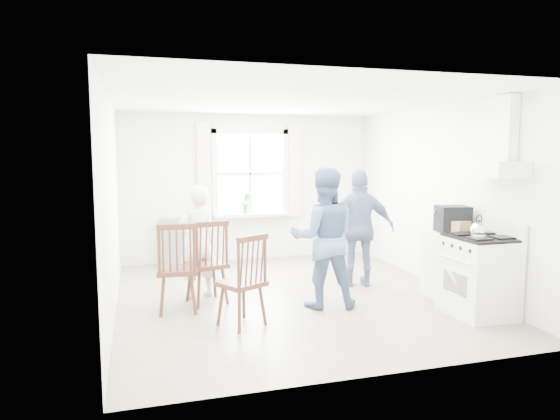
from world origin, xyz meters
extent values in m
cube|color=gray|center=(0.00, 0.00, -0.01)|extent=(4.62, 5.12, 0.02)
cube|color=white|center=(0.00, 2.52, 1.30)|extent=(4.62, 0.04, 2.64)
cube|color=white|center=(0.00, -2.52, 1.30)|extent=(4.62, 0.04, 2.64)
cube|color=white|center=(-2.27, 0.00, 1.30)|extent=(0.04, 5.12, 2.64)
cube|color=white|center=(2.27, 0.00, 1.30)|extent=(0.04, 5.12, 2.64)
cube|color=white|center=(0.00, 0.00, 2.61)|extent=(4.62, 5.12, 0.02)
cube|color=white|center=(0.00, 2.48, 1.55)|extent=(1.20, 0.02, 1.40)
cube|color=white|center=(0.00, 2.46, 2.29)|extent=(1.38, 0.09, 0.09)
cube|color=white|center=(0.00, 2.46, 0.81)|extent=(1.38, 0.09, 0.09)
cube|color=white|center=(-0.65, 2.46, 1.55)|extent=(0.09, 0.09, 1.58)
cube|color=white|center=(0.65, 2.46, 1.55)|extent=(0.09, 0.09, 1.58)
cube|color=white|center=(0.00, 2.38, 0.82)|extent=(1.38, 0.24, 0.06)
cube|color=white|center=(-0.82, 2.44, 1.60)|extent=(0.24, 0.05, 1.70)
cube|color=white|center=(0.82, 2.44, 1.60)|extent=(0.24, 0.05, 1.70)
cube|color=white|center=(2.02, -1.35, 1.74)|extent=(0.45, 0.76, 0.18)
cube|color=white|center=(2.17, -1.35, 2.21)|extent=(0.14, 0.30, 0.76)
cube|color=slate|center=(-1.40, 2.33, 0.40)|extent=(0.40, 0.30, 0.80)
cube|color=silver|center=(1.91, -1.35, 0.46)|extent=(0.65, 0.76, 0.92)
cube|color=black|center=(1.91, -1.35, 0.94)|extent=(0.61, 0.72, 0.03)
cube|color=silver|center=(2.20, -1.35, 1.02)|extent=(0.06, 0.76, 0.20)
cylinder|color=silver|center=(1.56, -1.35, 0.70)|extent=(0.02, 0.61, 0.02)
sphere|color=silver|center=(1.78, -1.47, 1.05)|extent=(0.19, 0.19, 0.19)
cylinder|color=silver|center=(1.78, -1.47, 0.99)|extent=(0.18, 0.18, 0.04)
torus|color=black|center=(1.78, -1.47, 1.16)|extent=(0.12, 0.06, 0.12)
cube|color=white|center=(1.98, -0.65, 0.45)|extent=(0.50, 0.55, 0.90)
cube|color=black|center=(1.96, -0.72, 0.99)|extent=(0.44, 0.41, 0.18)
cube|color=black|center=(1.96, -0.72, 1.16)|extent=(0.44, 0.41, 0.16)
cube|color=#A07E4D|center=(1.98, -0.86, 0.98)|extent=(0.31, 0.26, 0.17)
cube|color=#3F1D14|center=(-1.13, 0.03, 0.50)|extent=(0.56, 0.55, 0.06)
cube|color=#3F1D14|center=(-1.08, -0.17, 0.80)|extent=(0.44, 0.18, 0.60)
cylinder|color=#3F1D14|center=(-1.13, 0.03, 0.24)|extent=(0.04, 0.04, 0.48)
cube|color=#3F1D14|center=(-1.52, -0.21, 0.51)|extent=(0.50, 0.48, 0.06)
cube|color=#3F1D14|center=(-1.53, -0.41, 0.81)|extent=(0.45, 0.10, 0.61)
cylinder|color=#3F1D14|center=(-1.52, -0.21, 0.24)|extent=(0.04, 0.04, 0.48)
cube|color=#3F1D14|center=(-0.87, -0.92, 0.48)|extent=(0.60, 0.59, 0.05)
cube|color=#3F1D14|center=(-0.78, -1.09, 0.77)|extent=(0.40, 0.26, 0.58)
cylinder|color=#3F1D14|center=(-0.87, -0.92, 0.23)|extent=(0.04, 0.04, 0.46)
imported|color=silver|center=(-1.21, 0.31, 0.75)|extent=(0.71, 0.71, 1.50)
imported|color=#4B648C|center=(0.25, -0.52, 0.87)|extent=(1.00, 1.00, 1.75)
imported|color=navy|center=(1.11, 0.25, 0.84)|extent=(1.20, 1.20, 1.68)
imported|color=#337337|center=(-0.10, 2.36, 1.04)|extent=(0.24, 0.24, 0.37)
camera|label=1|loc=(-1.96, -6.24, 1.94)|focal=32.00mm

